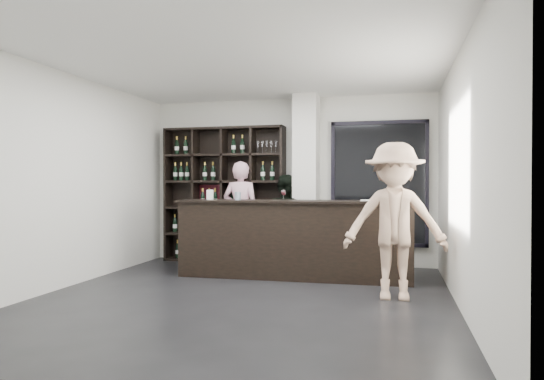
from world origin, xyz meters
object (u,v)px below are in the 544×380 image
(taster_pink, at_px, (241,213))
(tasting_counter, at_px, (294,239))
(customer, at_px, (395,221))
(wine_shelf, at_px, (224,195))
(taster_black, at_px, (286,220))

(taster_pink, bearing_deg, tasting_counter, 140.93)
(taster_pink, xyz_separation_m, customer, (2.58, -1.98, 0.06))
(wine_shelf, bearing_deg, taster_black, -8.08)
(wine_shelf, relative_size, customer, 1.27)
(taster_black, bearing_deg, tasting_counter, 132.09)
(tasting_counter, relative_size, taster_black, 2.25)
(taster_pink, height_order, taster_black, taster_pink)
(tasting_counter, distance_m, customer, 1.80)
(tasting_counter, xyz_separation_m, taster_pink, (-1.13, 0.97, 0.31))
(taster_black, xyz_separation_m, customer, (1.79, -1.98, 0.17))
(tasting_counter, height_order, taster_pink, taster_pink)
(wine_shelf, distance_m, taster_black, 1.25)
(wine_shelf, bearing_deg, customer, -36.02)
(taster_black, distance_m, customer, 2.67)
(tasting_counter, xyz_separation_m, taster_black, (-0.34, 0.97, 0.20))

